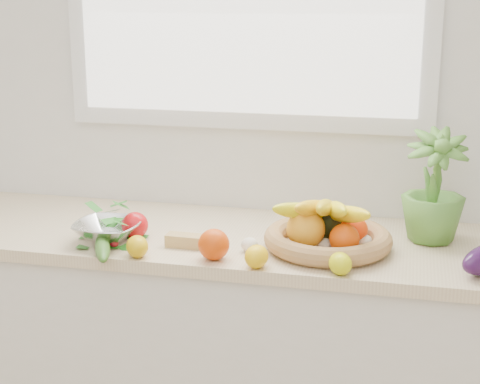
% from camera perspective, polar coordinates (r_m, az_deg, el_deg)
% --- Properties ---
extents(back_wall, '(4.50, 0.02, 2.70)m').
position_cam_1_polar(back_wall, '(2.61, 0.55, 8.26)').
color(back_wall, white).
rests_on(back_wall, ground).
extents(counter_cabinet, '(2.20, 0.58, 0.86)m').
position_cam_1_polar(counter_cabinet, '(2.61, -0.99, -13.07)').
color(counter_cabinet, silver).
rests_on(counter_cabinet, ground).
extents(countertop, '(2.24, 0.62, 0.04)m').
position_cam_1_polar(countertop, '(2.43, -1.04, -3.68)').
color(countertop, beige).
rests_on(countertop, counter_cabinet).
extents(orange_loose, '(0.11, 0.11, 0.09)m').
position_cam_1_polar(orange_loose, '(2.18, -2.05, -4.09)').
color(orange_loose, '#D74106').
rests_on(orange_loose, countertop).
extents(lemon_a, '(0.10, 0.10, 0.07)m').
position_cam_1_polar(lemon_a, '(2.22, -7.98, -4.21)').
color(lemon_a, gold).
rests_on(lemon_a, countertop).
extents(lemon_b, '(0.08, 0.09, 0.07)m').
position_cam_1_polar(lemon_b, '(2.12, 1.29, -5.03)').
color(lemon_b, yellow).
rests_on(lemon_b, countertop).
extents(lemon_c, '(0.09, 0.10, 0.06)m').
position_cam_1_polar(lemon_c, '(2.09, 7.78, -5.53)').
color(lemon_c, '#D7DB0B').
rests_on(lemon_c, countertop).
extents(apple, '(0.11, 0.11, 0.09)m').
position_cam_1_polar(apple, '(2.39, -8.15, -2.57)').
color(apple, red).
rests_on(apple, countertop).
extents(ginger, '(0.12, 0.05, 0.04)m').
position_cam_1_polar(ginger, '(2.30, -4.23, -3.79)').
color(ginger, tan).
rests_on(ginger, countertop).
extents(garlic_a, '(0.06, 0.06, 0.04)m').
position_cam_1_polar(garlic_a, '(2.27, 6.59, -4.09)').
color(garlic_a, silver).
rests_on(garlic_a, countertop).
extents(garlic_b, '(0.06, 0.06, 0.04)m').
position_cam_1_polar(garlic_b, '(2.31, 9.61, -3.80)').
color(garlic_b, white).
rests_on(garlic_b, countertop).
extents(garlic_c, '(0.06, 0.06, 0.04)m').
position_cam_1_polar(garlic_c, '(2.25, 0.75, -4.12)').
color(garlic_c, silver).
rests_on(garlic_c, countertop).
extents(cucumber, '(0.14, 0.24, 0.05)m').
position_cam_1_polar(cucumber, '(2.26, -10.62, -4.25)').
color(cucumber, '#295418').
rests_on(cucumber, countertop).
extents(radish, '(0.04, 0.04, 0.03)m').
position_cam_1_polar(radish, '(2.32, -9.75, -3.89)').
color(radish, red).
rests_on(radish, countertop).
extents(potted_herb, '(0.23, 0.23, 0.36)m').
position_cam_1_polar(potted_herb, '(2.38, 14.82, 0.49)').
color(potted_herb, '#538F34').
rests_on(potted_herb, countertop).
extents(fruit_basket, '(0.40, 0.40, 0.19)m').
position_cam_1_polar(fruit_basket, '(2.27, 6.76, -3.12)').
color(fruit_basket, '#AD8C4D').
rests_on(fruit_basket, countertop).
extents(colander_with_spinach, '(0.21, 0.21, 0.11)m').
position_cam_1_polar(colander_with_spinach, '(2.36, -10.23, -2.53)').
color(colander_with_spinach, white).
rests_on(colander_with_spinach, countertop).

